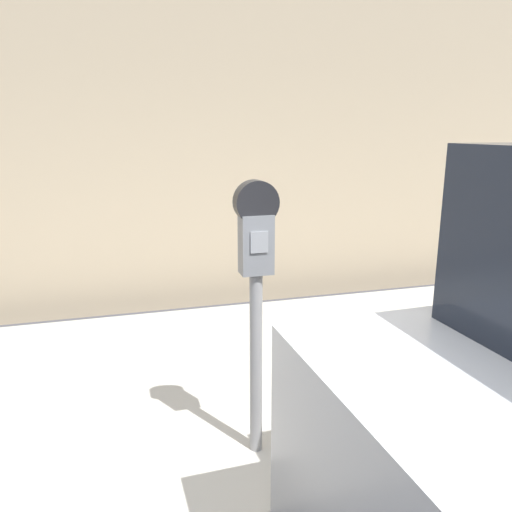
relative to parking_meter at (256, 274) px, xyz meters
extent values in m
cube|color=#BCB7AD|center=(-0.07, 0.92, -1.09)|extent=(24.00, 2.80, 0.13)
cylinder|color=gray|center=(0.00, 0.00, -0.51)|extent=(0.07, 0.07, 1.02)
cube|color=slate|center=(0.00, 0.00, 0.15)|extent=(0.16, 0.11, 0.30)
cube|color=gray|center=(0.00, -0.06, 0.18)|extent=(0.09, 0.01, 0.11)
cylinder|color=black|center=(0.00, 0.00, 0.37)|extent=(0.22, 0.09, 0.22)
cylinder|color=black|center=(0.73, -0.77, -0.79)|extent=(0.72, 0.24, 0.71)
camera|label=1|loc=(-0.66, -2.35, 0.71)|focal=35.00mm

